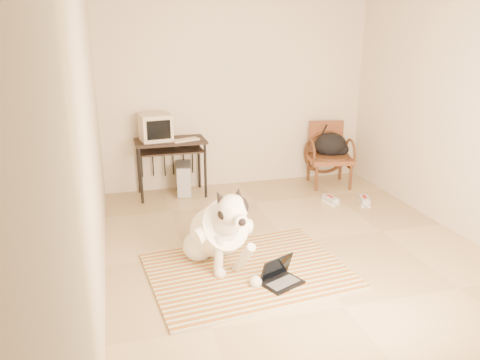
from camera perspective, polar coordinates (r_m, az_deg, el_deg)
name	(u,v)px	position (r m, az deg, el deg)	size (l,w,h in m)	color
floor	(289,243)	(5.33, 6.05, -7.63)	(4.50, 4.50, 0.00)	tan
wall_back	(237,96)	(7.02, -0.31, 10.23)	(4.50, 4.50, 0.00)	beige
wall_front	(434,196)	(3.01, 22.53, -1.78)	(4.50, 4.50, 0.00)	beige
wall_left	(92,136)	(4.57, -17.56, 5.19)	(4.50, 4.50, 0.00)	beige
wall_right	(457,115)	(5.94, 24.96, 7.15)	(4.50, 4.50, 0.00)	beige
rug	(248,270)	(4.72, 0.95, -10.96)	(2.04, 1.64, 0.02)	#B25015
dog	(219,232)	(4.69, -2.58, -6.29)	(0.63, 1.23, 0.93)	silver
laptop	(280,277)	(4.48, 4.90, -11.65)	(0.43, 0.38, 0.25)	black
computer_desk	(171,148)	(6.64, -8.45, 3.86)	(0.98, 0.55, 0.81)	black
crt_monitor	(156,127)	(6.59, -10.25, 6.33)	(0.45, 0.44, 0.37)	#C1B297
desk_keyboard	(186,140)	(6.54, -6.65, 4.88)	(0.38, 0.14, 0.02)	#C1B297
pc_tower	(184,179)	(6.83, -6.84, 0.17)	(0.27, 0.50, 0.45)	#4E4E50
rattan_chair	(329,154)	(7.26, 10.79, 3.11)	(0.72, 0.70, 0.94)	brown
backpack	(332,146)	(7.25, 11.16, 4.14)	(0.53, 0.41, 0.36)	black
sneaker_left	(331,200)	(6.57, 10.98, -2.42)	(0.16, 0.29, 0.10)	white
sneaker_right	(364,201)	(6.63, 14.93, -2.49)	(0.21, 0.32, 0.10)	white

